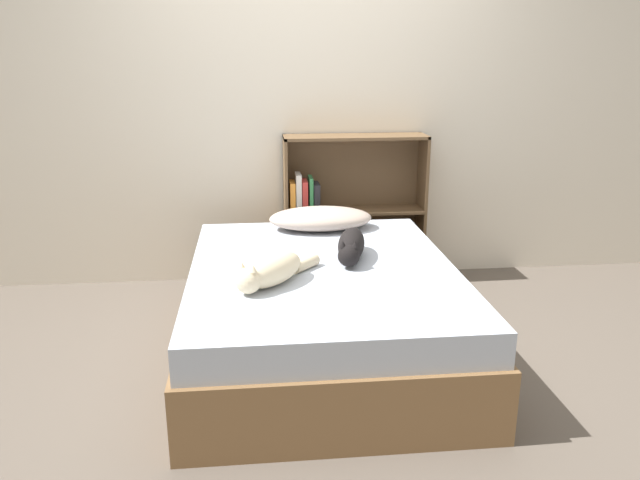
{
  "coord_description": "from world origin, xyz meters",
  "views": [
    {
      "loc": [
        -0.34,
        -3.04,
        1.58
      ],
      "look_at": [
        0.0,
        0.14,
        0.61
      ],
      "focal_mm": 35.0,
      "sensor_mm": 36.0,
      "label": 1
    }
  ],
  "objects_px": {
    "bookshelf": "(347,207)",
    "cat_light": "(270,270)",
    "bed": "(323,311)",
    "cat_dark": "(351,246)",
    "pillow": "(321,218)"
  },
  "relations": [
    {
      "from": "bed",
      "to": "cat_dark",
      "type": "distance_m",
      "value": 0.38
    },
    {
      "from": "pillow",
      "to": "cat_dark",
      "type": "relative_size",
      "value": 1.11
    },
    {
      "from": "bed",
      "to": "pillow",
      "type": "height_order",
      "value": "pillow"
    },
    {
      "from": "bed",
      "to": "cat_light",
      "type": "bearing_deg",
      "value": -138.78
    },
    {
      "from": "bookshelf",
      "to": "bed",
      "type": "bearing_deg",
      "value": -104.65
    },
    {
      "from": "pillow",
      "to": "cat_light",
      "type": "bearing_deg",
      "value": -109.9
    },
    {
      "from": "bookshelf",
      "to": "pillow",
      "type": "bearing_deg",
      "value": -117.89
    },
    {
      "from": "cat_light",
      "to": "cat_dark",
      "type": "relative_size",
      "value": 0.84
    },
    {
      "from": "cat_light",
      "to": "pillow",
      "type": "bearing_deg",
      "value": -158.13
    },
    {
      "from": "bed",
      "to": "pillow",
      "type": "xyz_separation_m",
      "value": [
        0.06,
        0.7,
        0.32
      ]
    },
    {
      "from": "cat_dark",
      "to": "cat_light",
      "type": "bearing_deg",
      "value": -39.01
    },
    {
      "from": "pillow",
      "to": "bookshelf",
      "type": "distance_m",
      "value": 0.51
    },
    {
      "from": "cat_light",
      "to": "cat_dark",
      "type": "height_order",
      "value": "same"
    },
    {
      "from": "pillow",
      "to": "cat_light",
      "type": "distance_m",
      "value": 1.0
    },
    {
      "from": "bookshelf",
      "to": "cat_light",
      "type": "bearing_deg",
      "value": -112.58
    }
  ]
}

